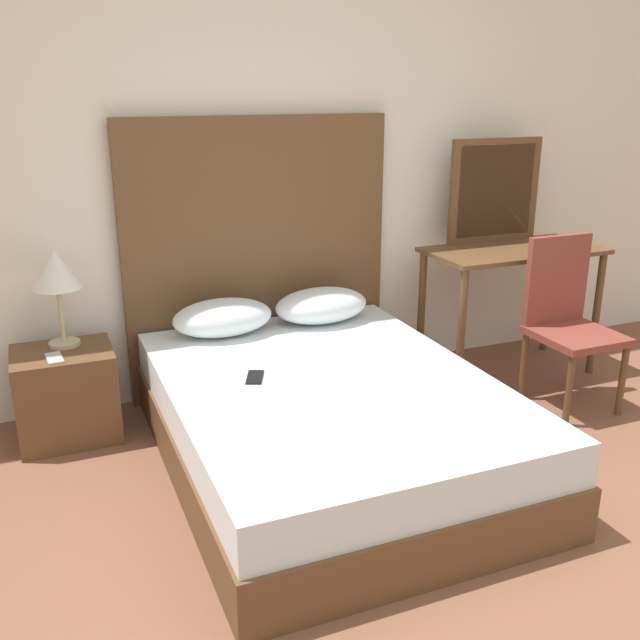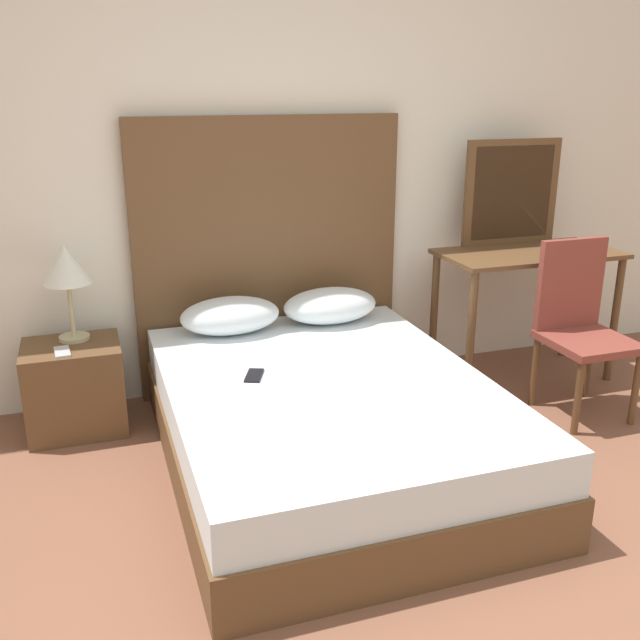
% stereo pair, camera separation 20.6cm
% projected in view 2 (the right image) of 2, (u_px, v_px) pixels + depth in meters
% --- Properties ---
extents(wall_back, '(10.00, 0.06, 2.70)m').
position_uv_depth(wall_back, '(283.00, 148.00, 3.89)').
color(wall_back, silver).
rests_on(wall_back, ground_plane).
extents(bed, '(1.42, 1.92, 0.42)m').
position_uv_depth(bed, '(327.00, 422.00, 3.26)').
color(bed, brown).
rests_on(bed, ground_plane).
extents(headboard, '(1.49, 0.05, 1.53)m').
position_uv_depth(headboard, '(269.00, 257.00, 3.97)').
color(headboard, brown).
rests_on(headboard, ground_plane).
extents(pillow_left, '(0.53, 0.31, 0.19)m').
position_uv_depth(pillow_left, '(230.00, 316.00, 3.76)').
color(pillow_left, silver).
rests_on(pillow_left, bed).
extents(pillow_right, '(0.53, 0.31, 0.19)m').
position_uv_depth(pillow_right, '(330.00, 306.00, 3.93)').
color(pillow_right, silver).
rests_on(pillow_right, bed).
extents(phone_on_bed, '(0.12, 0.17, 0.01)m').
position_uv_depth(phone_on_bed, '(254.00, 375.00, 3.22)').
color(phone_on_bed, black).
rests_on(phone_on_bed, bed).
extents(nightstand, '(0.47, 0.40, 0.46)m').
position_uv_depth(nightstand, '(75.00, 387.00, 3.59)').
color(nightstand, brown).
rests_on(nightstand, ground_plane).
extents(table_lamp, '(0.24, 0.24, 0.48)m').
position_uv_depth(table_lamp, '(66.00, 268.00, 3.48)').
color(table_lamp, tan).
rests_on(table_lamp, nightstand).
extents(phone_on_nightstand, '(0.08, 0.16, 0.01)m').
position_uv_depth(phone_on_nightstand, '(62.00, 352.00, 3.42)').
color(phone_on_nightstand, '#B7B7BC').
rests_on(phone_on_nightstand, nightstand).
extents(vanity_desk, '(1.03, 0.51, 0.77)m').
position_uv_depth(vanity_desk, '(527.00, 274.00, 4.11)').
color(vanity_desk, brown).
rests_on(vanity_desk, ground_plane).
extents(vanity_mirror, '(0.61, 0.03, 0.61)m').
position_uv_depth(vanity_mirror, '(512.00, 192.00, 4.18)').
color(vanity_mirror, brown).
rests_on(vanity_mirror, vanity_desk).
extents(chair, '(0.41, 0.43, 0.92)m').
position_uv_depth(chair, '(580.00, 320.00, 3.74)').
color(chair, brown).
rests_on(chair, ground_plane).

